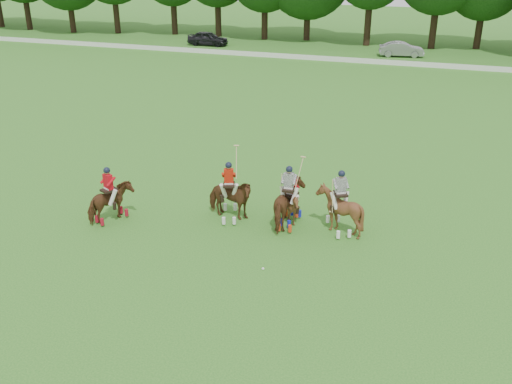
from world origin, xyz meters
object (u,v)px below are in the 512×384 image
(car_left, at_px, (208,38))
(polo_stripe_a, at_px, (288,204))
(polo_red_a, at_px, (110,202))
(polo_red_b, at_px, (229,199))
(polo_ball, at_px, (263,269))
(polo_red_c, at_px, (291,205))
(car_mid, at_px, (401,49))
(polo_stripe_b, at_px, (339,210))

(car_left, xyz_separation_m, polo_stripe_a, (19.67, -37.94, 0.17))
(car_left, height_order, polo_red_a, polo_red_a)
(polo_red_b, height_order, polo_stripe_a, polo_red_b)
(polo_stripe_a, relative_size, polo_ball, 27.35)
(polo_red_b, distance_m, polo_red_c, 2.43)
(polo_red_a, xyz_separation_m, polo_red_c, (6.71, 2.10, -0.06))
(polo_red_c, xyz_separation_m, polo_stripe_a, (-0.03, -0.25, 0.16))
(car_mid, xyz_separation_m, polo_red_a, (-7.17, -39.78, 0.12))
(polo_red_a, xyz_separation_m, polo_red_b, (4.33, 1.67, 0.06))
(polo_red_b, bearing_deg, polo_red_c, 10.24)
(polo_stripe_b, bearing_deg, car_mid, 92.20)
(polo_ball, bearing_deg, polo_red_c, 91.23)
(car_mid, distance_m, polo_stripe_b, 37.82)
(polo_red_a, height_order, polo_stripe_a, polo_stripe_a)
(polo_stripe_b, bearing_deg, car_left, 119.77)
(polo_red_a, distance_m, polo_ball, 7.02)
(polo_red_b, relative_size, polo_ball, 32.63)
(car_left, relative_size, polo_ball, 47.92)
(car_mid, relative_size, polo_red_c, 1.57)
(car_left, xyz_separation_m, polo_red_a, (12.99, -39.78, 0.07))
(polo_red_c, bearing_deg, car_mid, 89.31)
(polo_red_c, height_order, polo_ball, polo_red_c)
(polo_red_b, height_order, polo_red_c, polo_red_b)
(polo_red_b, bearing_deg, car_mid, 85.73)
(polo_stripe_a, distance_m, polo_stripe_b, 1.95)
(car_mid, bearing_deg, car_left, 79.48)
(polo_red_b, xyz_separation_m, polo_ball, (2.47, -3.25, -0.82))
(car_left, bearing_deg, polo_stripe_b, -150.88)
(car_mid, relative_size, polo_ball, 46.59)
(car_mid, distance_m, polo_red_c, 37.69)
(car_left, relative_size, polo_stripe_b, 1.74)
(polo_red_b, xyz_separation_m, polo_stripe_b, (4.30, 0.32, 0.04))
(car_left, bearing_deg, polo_red_c, -153.04)
(polo_ball, bearing_deg, car_left, 115.56)
(polo_red_b, relative_size, polo_stripe_a, 1.19)
(car_left, distance_m, polo_stripe_a, 42.74)
(car_mid, xyz_separation_m, polo_stripe_b, (1.45, -37.79, 0.22))
(car_mid, distance_m, polo_red_b, 38.22)
(polo_stripe_b, bearing_deg, polo_stripe_a, -175.75)
(polo_red_c, xyz_separation_m, polo_ball, (0.08, -3.68, -0.70))
(polo_ball, bearing_deg, car_mid, 89.48)
(polo_red_a, xyz_separation_m, polo_ball, (6.79, -1.59, -0.76))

